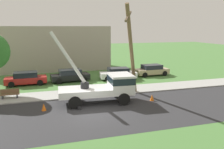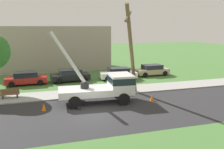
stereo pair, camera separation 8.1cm
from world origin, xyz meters
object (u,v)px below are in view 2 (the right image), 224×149
object	(u,v)px
parked_sedan_black	(70,75)
parked_sedan_tan	(152,70)
traffic_cone_behind	(44,107)
utility_truck	(106,86)
parked_sedan_red	(26,78)
traffic_cone_curbside	(129,93)
traffic_cone_ahead	(152,98)
park_bench	(10,94)
parked_sedan_white	(118,74)
leaning_utility_pole	(131,51)

from	to	relation	value
parked_sedan_black	parked_sedan_tan	bearing A→B (deg)	2.72
traffic_cone_behind	parked_sedan_black	distance (m)	9.99
utility_truck	parked_sedan_tan	distance (m)	12.75
parked_sedan_red	parked_sedan_tan	size ratio (longest dim) A/B	0.99
traffic_cone_curbside	traffic_cone_ahead	bearing A→B (deg)	-56.60
traffic_cone_ahead	park_bench	distance (m)	12.55
traffic_cone_ahead	utility_truck	bearing A→B (deg)	167.22
traffic_cone_curbside	parked_sedan_white	size ratio (longest dim) A/B	0.12
parked_sedan_white	traffic_cone_ahead	bearing A→B (deg)	-89.25
traffic_cone_curbside	parked_sedan_white	distance (m)	7.08
utility_truck	park_bench	size ratio (longest dim) A/B	4.22
traffic_cone_ahead	parked_sedan_tan	size ratio (longest dim) A/B	0.13
parked_sedan_tan	leaning_utility_pole	bearing A→B (deg)	-126.06
leaning_utility_pole	traffic_cone_curbside	world-z (taller)	leaning_utility_pole
traffic_cone_curbside	parked_sedan_tan	size ratio (longest dim) A/B	0.13
leaning_utility_pole	traffic_cone_ahead	bearing A→B (deg)	-44.07
utility_truck	traffic_cone_curbside	world-z (taller)	utility_truck
traffic_cone_ahead	parked_sedan_white	bearing A→B (deg)	90.75
parked_sedan_white	park_bench	world-z (taller)	parked_sedan_white
utility_truck	leaning_utility_pole	xyz separation A→B (m)	(2.48, 0.50, 2.79)
park_bench	parked_sedan_red	bearing A→B (deg)	78.21
leaning_utility_pole	traffic_cone_behind	bearing A→B (deg)	-170.50
traffic_cone_ahead	parked_sedan_red	bearing A→B (deg)	138.92
traffic_cone_curbside	park_bench	size ratio (longest dim) A/B	0.35
traffic_cone_ahead	traffic_cone_curbside	xyz separation A→B (m)	(-1.38, 2.10, 0.00)
traffic_cone_behind	park_bench	bearing A→B (deg)	125.44
parked_sedan_tan	utility_truck	bearing A→B (deg)	-133.77
parked_sedan_white	traffic_cone_behind	bearing A→B (deg)	-134.97
leaning_utility_pole	traffic_cone_ahead	world-z (taller)	leaning_utility_pole
traffic_cone_curbside	parked_sedan_red	bearing A→B (deg)	142.16
traffic_cone_curbside	parked_sedan_tan	world-z (taller)	parked_sedan_tan
traffic_cone_curbside	parked_sedan_white	world-z (taller)	parked_sedan_white
parked_sedan_red	parked_sedan_tan	bearing A→B (deg)	2.56
parked_sedan_red	parked_sedan_white	bearing A→B (deg)	-1.77
leaning_utility_pole	park_bench	world-z (taller)	leaning_utility_pole
traffic_cone_behind	parked_sedan_red	xyz separation A→B (m)	(-1.71, 9.27, 0.43)
leaning_utility_pole	parked_sedan_tan	xyz separation A→B (m)	(6.33, 8.69, -3.48)
utility_truck	parked_sedan_tan	bearing A→B (deg)	46.23
parked_sedan_black	traffic_cone_curbside	bearing A→B (deg)	-59.04
parked_sedan_red	park_bench	xyz separation A→B (m)	(-1.11, -5.31, -0.25)
parked_sedan_tan	park_bench	bearing A→B (deg)	-160.28
traffic_cone_ahead	parked_sedan_black	size ratio (longest dim) A/B	0.12
parked_sedan_red	parked_sedan_black	xyz separation A→B (m)	(4.90, 0.19, 0.00)
leaning_utility_pole	traffic_cone_curbside	distance (m)	3.98
traffic_cone_curbside	parked_sedan_red	distance (m)	11.88
parked_sedan_white	parked_sedan_black	bearing A→B (deg)	174.86
traffic_cone_curbside	parked_sedan_tan	xyz separation A→B (m)	(6.28, 7.99, 0.43)
traffic_cone_curbside	park_bench	xyz separation A→B (m)	(-10.49, 1.97, 0.18)
leaning_utility_pole	parked_sedan_tan	size ratio (longest dim) A/B	1.84
parked_sedan_white	parked_sedan_tan	xyz separation A→B (m)	(5.02, 1.03, 0.00)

